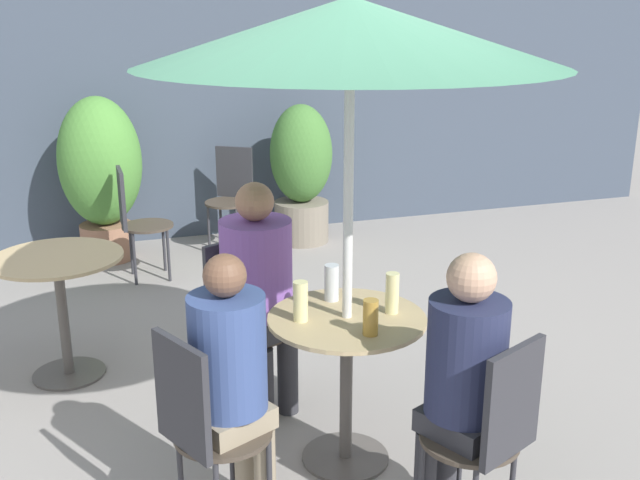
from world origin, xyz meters
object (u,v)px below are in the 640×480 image
(beer_glass_3, at_px, (392,293))
(potted_plant_0, at_px, (101,170))
(beer_glass_0, at_px, (332,283))
(umbrella, at_px, (350,33))
(seated_person_0, at_px, (258,282))
(seated_person_1, at_px, (231,368))
(cafe_table_far, at_px, (60,287))
(bistro_chair_4, at_px, (231,189))
(beer_glass_2, at_px, (371,317))
(bistro_chair_2, at_px, (491,426))
(cafe_table_near, at_px, (347,355))
(bistro_chair_0, at_px, (242,309))
(bistro_chair_1, at_px, (202,420))
(bistro_chair_3, at_px, (134,214))
(potted_plant_1, at_px, (301,171))
(seated_person_2, at_px, (463,370))
(beer_glass_1, at_px, (301,301))

(beer_glass_3, height_order, potted_plant_0, potted_plant_0)
(beer_glass_0, bearing_deg, umbrella, -89.73)
(potted_plant_0, bearing_deg, beer_glass_3, -71.75)
(seated_person_0, bearing_deg, potted_plant_0, 78.31)
(seated_person_1, bearing_deg, cafe_table_far, -1.68)
(cafe_table_far, xyz_separation_m, bistro_chair_4, (1.45, 2.16, -0.02))
(beer_glass_0, distance_m, beer_glass_2, 0.43)
(bistro_chair_4, relative_size, beer_glass_0, 5.07)
(cafe_table_far, xyz_separation_m, bistro_chair_2, (1.61, -2.06, -0.02))
(cafe_table_near, height_order, bistro_chair_0, bistro_chair_0)
(bistro_chair_1, relative_size, bistro_chair_3, 1.00)
(potted_plant_1, bearing_deg, bistro_chair_2, -96.53)
(cafe_table_far, bearing_deg, beer_glass_3, -42.06)
(umbrella, bearing_deg, cafe_table_far, 133.84)
(potted_plant_1, bearing_deg, beer_glass_2, -102.08)
(beer_glass_3, bearing_deg, umbrella, 175.66)
(potted_plant_0, bearing_deg, seated_person_2, -73.44)
(umbrella, bearing_deg, bistro_chair_1, -155.32)
(bistro_chair_1, xyz_separation_m, beer_glass_3, (0.95, 0.32, 0.30))
(cafe_table_far, relative_size, seated_person_1, 0.62)
(cafe_table_near, relative_size, bistro_chair_0, 0.82)
(bistro_chair_2, height_order, bistro_chair_4, same)
(seated_person_1, height_order, potted_plant_1, potted_plant_1)
(beer_glass_0, height_order, umbrella, umbrella)
(cafe_table_far, height_order, bistro_chair_3, bistro_chair_3)
(beer_glass_1, bearing_deg, umbrella, -6.44)
(seated_person_0, bearing_deg, potted_plant_1, 44.52)
(beer_glass_0, bearing_deg, seated_person_2, -71.28)
(beer_glass_1, distance_m, beer_glass_2, 0.34)
(bistro_chair_0, relative_size, beer_glass_1, 4.87)
(bistro_chair_0, distance_m, seated_person_2, 1.47)
(beer_glass_2, distance_m, beer_glass_3, 0.27)
(beer_glass_3, bearing_deg, seated_person_0, 128.61)
(bistro_chair_0, relative_size, bistro_chair_1, 1.00)
(seated_person_0, height_order, potted_plant_1, potted_plant_1)
(cafe_table_near, height_order, potted_plant_0, potted_plant_0)
(cafe_table_far, relative_size, bistro_chair_3, 0.82)
(bistro_chair_0, bearing_deg, bistro_chair_3, 75.70)
(cafe_table_near, relative_size, bistro_chair_1, 0.82)
(bistro_chair_2, bearing_deg, bistro_chair_4, -112.41)
(cafe_table_near, relative_size, seated_person_2, 0.61)
(bistro_chair_0, bearing_deg, bistro_chair_4, 54.94)
(seated_person_2, relative_size, beer_glass_3, 6.32)
(bistro_chair_0, bearing_deg, beer_glass_3, -78.31)
(cafe_table_near, height_order, beer_glass_1, beer_glass_1)
(beer_glass_1, distance_m, umbrella, 1.18)
(potted_plant_1, bearing_deg, bistro_chair_0, -112.88)
(bistro_chair_2, distance_m, bistro_chair_4, 4.23)
(bistro_chair_4, height_order, beer_glass_1, beer_glass_1)
(bistro_chair_2, bearing_deg, cafe_table_near, -90.00)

